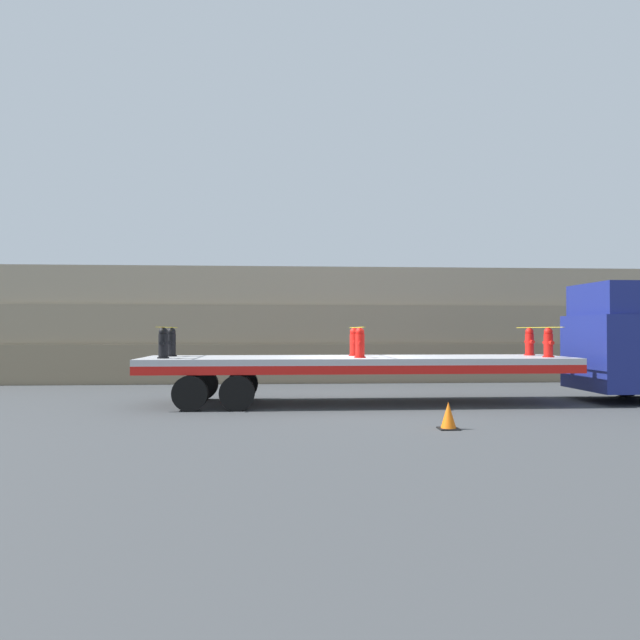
{
  "coord_description": "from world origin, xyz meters",
  "views": [
    {
      "loc": [
        -2.0,
        -15.42,
        1.82
      ],
      "look_at": [
        -0.92,
        0.0,
        2.08
      ],
      "focal_mm": 35.0,
      "sensor_mm": 36.0,
      "label": 1
    }
  ],
  "objects_px": {
    "fire_hydrant_red_near_2": "(548,343)",
    "fire_hydrant_black_near_0": "(163,343)",
    "fire_hydrant_red_near_1": "(360,343)",
    "fire_hydrant_red_far_2": "(529,342)",
    "flatbed_trailer": "(336,364)",
    "truck_cab": "(634,342)",
    "fire_hydrant_black_far_0": "(171,343)",
    "fire_hydrant_red_far_1": "(354,342)",
    "traffic_cone": "(448,416)"
  },
  "relations": [
    {
      "from": "fire_hydrant_red_near_2",
      "to": "fire_hydrant_black_near_0",
      "type": "bearing_deg",
      "value": 180.0
    },
    {
      "from": "fire_hydrant_red_near_1",
      "to": "fire_hydrant_red_far_2",
      "type": "distance_m",
      "value": 4.79
    },
    {
      "from": "flatbed_trailer",
      "to": "fire_hydrant_red_near_2",
      "type": "height_order",
      "value": "fire_hydrant_red_near_2"
    },
    {
      "from": "flatbed_trailer",
      "to": "fire_hydrant_red_far_2",
      "type": "relative_size",
      "value": 14.44
    },
    {
      "from": "truck_cab",
      "to": "fire_hydrant_red_far_2",
      "type": "xyz_separation_m",
      "value": [
        -2.53,
        0.57,
        -0.01
      ]
    },
    {
      "from": "fire_hydrant_black_far_0",
      "to": "fire_hydrant_red_near_1",
      "type": "xyz_separation_m",
      "value": [
        4.66,
        -1.14,
        0.0
      ]
    },
    {
      "from": "fire_hydrant_black_far_0",
      "to": "fire_hydrant_red_far_2",
      "type": "bearing_deg",
      "value": 0.0
    },
    {
      "from": "flatbed_trailer",
      "to": "fire_hydrant_black_far_0",
      "type": "height_order",
      "value": "fire_hydrant_black_far_0"
    },
    {
      "from": "truck_cab",
      "to": "fire_hydrant_black_far_0",
      "type": "relative_size",
      "value": 4.16
    },
    {
      "from": "fire_hydrant_red_near_2",
      "to": "fire_hydrant_red_far_2",
      "type": "distance_m",
      "value": 1.14
    },
    {
      "from": "flatbed_trailer",
      "to": "fire_hydrant_black_near_0",
      "type": "relative_size",
      "value": 14.44
    },
    {
      "from": "fire_hydrant_red_near_2",
      "to": "fire_hydrant_red_far_1",
      "type": "bearing_deg",
      "value": 166.22
    },
    {
      "from": "flatbed_trailer",
      "to": "fire_hydrant_black_far_0",
      "type": "bearing_deg",
      "value": 172.16
    },
    {
      "from": "flatbed_trailer",
      "to": "fire_hydrant_red_far_2",
      "type": "height_order",
      "value": "fire_hydrant_red_far_2"
    },
    {
      "from": "fire_hydrant_red_near_1",
      "to": "fire_hydrant_red_far_2",
      "type": "xyz_separation_m",
      "value": [
        4.66,
        1.14,
        0.0
      ]
    },
    {
      "from": "fire_hydrant_red_near_1",
      "to": "flatbed_trailer",
      "type": "bearing_deg",
      "value": 131.93
    },
    {
      "from": "fire_hydrant_black_near_0",
      "to": "fire_hydrant_red_near_1",
      "type": "relative_size",
      "value": 1.0
    },
    {
      "from": "fire_hydrant_black_far_0",
      "to": "traffic_cone",
      "type": "distance_m",
      "value": 7.58
    },
    {
      "from": "flatbed_trailer",
      "to": "traffic_cone",
      "type": "distance_m",
      "value": 4.51
    },
    {
      "from": "fire_hydrant_black_far_0",
      "to": "fire_hydrant_red_near_2",
      "type": "bearing_deg",
      "value": -6.99
    },
    {
      "from": "truck_cab",
      "to": "traffic_cone",
      "type": "xyz_separation_m",
      "value": [
        -6.03,
        -4.13,
        -1.28
      ]
    },
    {
      "from": "fire_hydrant_red_far_2",
      "to": "traffic_cone",
      "type": "relative_size",
      "value": 1.44
    },
    {
      "from": "truck_cab",
      "to": "fire_hydrant_red_near_1",
      "type": "height_order",
      "value": "truck_cab"
    },
    {
      "from": "truck_cab",
      "to": "fire_hydrant_black_near_0",
      "type": "distance_m",
      "value": 11.86
    },
    {
      "from": "flatbed_trailer",
      "to": "fire_hydrant_black_near_0",
      "type": "bearing_deg",
      "value": -172.16
    },
    {
      "from": "fire_hydrant_black_near_0",
      "to": "fire_hydrant_red_far_1",
      "type": "xyz_separation_m",
      "value": [
        4.66,
        1.14,
        0.0
      ]
    },
    {
      "from": "fire_hydrant_black_far_0",
      "to": "fire_hydrant_red_far_1",
      "type": "bearing_deg",
      "value": 0.0
    },
    {
      "from": "traffic_cone",
      "to": "fire_hydrant_red_near_1",
      "type": "bearing_deg",
      "value": 108.06
    },
    {
      "from": "fire_hydrant_black_far_0",
      "to": "fire_hydrant_red_far_1",
      "type": "height_order",
      "value": "same"
    },
    {
      "from": "fire_hydrant_red_near_1",
      "to": "traffic_cone",
      "type": "bearing_deg",
      "value": -71.94
    },
    {
      "from": "fire_hydrant_black_near_0",
      "to": "fire_hydrant_red_far_1",
      "type": "bearing_deg",
      "value": 13.78
    },
    {
      "from": "fire_hydrant_red_near_1",
      "to": "fire_hydrant_red_far_1",
      "type": "bearing_deg",
      "value": 90.0
    },
    {
      "from": "fire_hydrant_black_near_0",
      "to": "fire_hydrant_black_far_0",
      "type": "bearing_deg",
      "value": 90.0
    },
    {
      "from": "fire_hydrant_red_far_1",
      "to": "traffic_cone",
      "type": "xyz_separation_m",
      "value": [
        1.16,
        -4.7,
        -1.27
      ]
    },
    {
      "from": "traffic_cone",
      "to": "fire_hydrant_black_near_0",
      "type": "bearing_deg",
      "value": 148.55
    },
    {
      "from": "truck_cab",
      "to": "traffic_cone",
      "type": "bearing_deg",
      "value": -145.59
    },
    {
      "from": "fire_hydrant_red_near_1",
      "to": "fire_hydrant_red_near_2",
      "type": "bearing_deg",
      "value": 0.0
    },
    {
      "from": "truck_cab",
      "to": "fire_hydrant_red_near_2",
      "type": "xyz_separation_m",
      "value": [
        -2.53,
        -0.57,
        -0.01
      ]
    },
    {
      "from": "flatbed_trailer",
      "to": "fire_hydrant_red_near_1",
      "type": "relative_size",
      "value": 14.44
    },
    {
      "from": "fire_hydrant_black_near_0",
      "to": "fire_hydrant_red_far_2",
      "type": "distance_m",
      "value": 9.38
    },
    {
      "from": "fire_hydrant_red_near_2",
      "to": "traffic_cone",
      "type": "height_order",
      "value": "fire_hydrant_red_near_2"
    },
    {
      "from": "fire_hydrant_black_near_0",
      "to": "fire_hydrant_red_near_2",
      "type": "height_order",
      "value": "same"
    },
    {
      "from": "fire_hydrant_black_near_0",
      "to": "fire_hydrant_red_near_1",
      "type": "distance_m",
      "value": 4.66
    },
    {
      "from": "flatbed_trailer",
      "to": "traffic_cone",
      "type": "relative_size",
      "value": 20.8
    },
    {
      "from": "fire_hydrant_red_far_1",
      "to": "fire_hydrant_red_near_2",
      "type": "distance_m",
      "value": 4.79
    },
    {
      "from": "truck_cab",
      "to": "fire_hydrant_red_far_1",
      "type": "bearing_deg",
      "value": 175.46
    },
    {
      "from": "truck_cab",
      "to": "fire_hydrant_red_far_2",
      "type": "height_order",
      "value": "truck_cab"
    },
    {
      "from": "fire_hydrant_black_near_0",
      "to": "fire_hydrant_black_far_0",
      "type": "relative_size",
      "value": 1.0
    },
    {
      "from": "fire_hydrant_black_far_0",
      "to": "fire_hydrant_red_near_2",
      "type": "xyz_separation_m",
      "value": [
        9.31,
        -1.14,
        0.0
      ]
    },
    {
      "from": "fire_hydrant_black_far_0",
      "to": "traffic_cone",
      "type": "bearing_deg",
      "value": -38.93
    }
  ]
}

